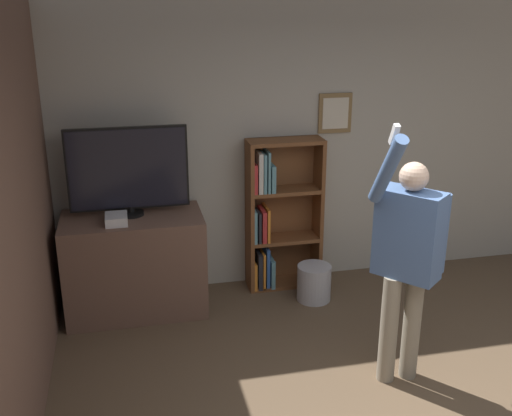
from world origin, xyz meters
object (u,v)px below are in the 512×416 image
at_px(person, 407,253).
at_px(waste_bin, 314,283).
at_px(game_console, 116,219).
at_px(television, 128,171).
at_px(bookshelf, 277,217).

height_order(person, waste_bin, person).
xyz_separation_m(game_console, person, (1.98, -1.35, 0.07)).
xyz_separation_m(television, game_console, (-0.13, -0.19, -0.36)).
xyz_separation_m(television, person, (1.85, -1.54, -0.29)).
relative_size(person, waste_bin, 5.77).
bearing_deg(game_console, waste_bin, -0.87).
height_order(bookshelf, person, person).
bearing_deg(waste_bin, game_console, 179.13).
distance_m(television, waste_bin, 1.99).
xyz_separation_m(game_console, bookshelf, (1.48, 0.35, -0.23)).
relative_size(game_console, person, 0.11).
distance_m(television, bookshelf, 1.49).
bearing_deg(television, game_console, -123.70).
bearing_deg(bookshelf, television, -173.13).
height_order(television, person, person).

